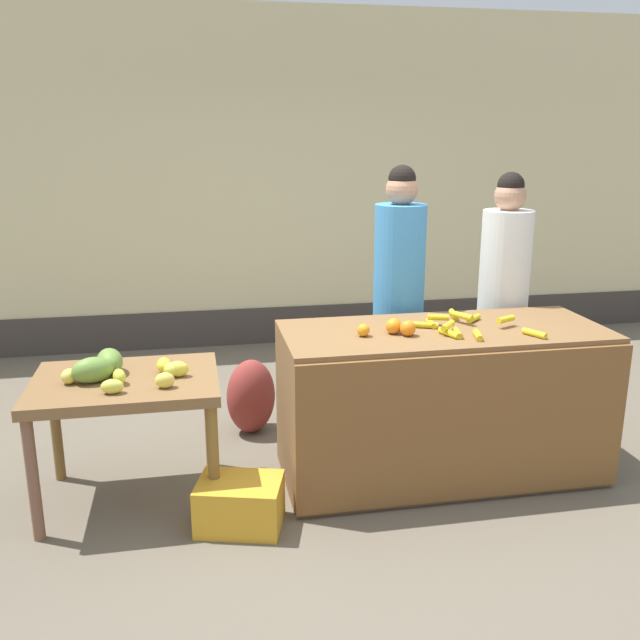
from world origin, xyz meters
TOP-DOWN VIEW (x-y plane):
  - ground_plane at (0.00, 0.00)m, footprint 24.00×24.00m
  - market_wall_back at (0.00, 3.00)m, footprint 8.12×0.23m
  - fruit_stall_counter at (0.51, -0.01)m, footprint 1.91×0.80m
  - side_table_wooden at (-1.33, 0.00)m, footprint 1.00×0.75m
  - banana_bunch_pile at (0.61, -0.02)m, footprint 0.67×0.64m
  - orange_pile at (0.18, -0.05)m, footprint 0.33×0.19m
  - mango_papaya_pile at (-1.38, 0.01)m, footprint 0.69×0.58m
  - vendor_woman_blue_shirt at (0.42, 0.64)m, footprint 0.34×0.34m
  - vendor_woman_white_shirt at (1.16, 0.61)m, footprint 0.34×0.34m
  - produce_crate at (-0.75, -0.40)m, footprint 0.51×0.43m
  - produce_sack at (-0.57, 0.80)m, footprint 0.47×0.45m

SIDE VIEW (x-z plane):
  - ground_plane at x=0.00m, z-range 0.00..0.00m
  - produce_crate at x=-0.75m, z-range 0.00..0.26m
  - produce_sack at x=-0.57m, z-range 0.00..0.53m
  - fruit_stall_counter at x=0.51m, z-range 0.00..0.92m
  - side_table_wooden at x=-1.33m, z-range 0.27..1.01m
  - mango_papaya_pile at x=-1.38m, z-range 0.72..0.86m
  - vendor_woman_white_shirt at x=1.16m, z-range 0.01..1.79m
  - vendor_woman_blue_shirt at x=0.42m, z-range 0.01..1.84m
  - banana_bunch_pile at x=0.61m, z-range 0.91..0.98m
  - orange_pile at x=0.18m, z-range 0.92..1.01m
  - market_wall_back at x=0.00m, z-range -0.03..3.13m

